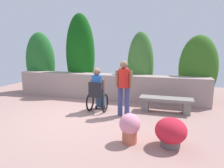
{
  "coord_description": "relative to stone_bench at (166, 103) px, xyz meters",
  "views": [
    {
      "loc": [
        2.35,
        -5.02,
        1.92
      ],
      "look_at": [
        0.62,
        0.69,
        0.85
      ],
      "focal_mm": 32.64,
      "sensor_mm": 36.0,
      "label": 1
    }
  ],
  "objects": [
    {
      "name": "stone_retaining_wall",
      "position": [
        -2.18,
        0.98,
        0.18
      ],
      "size": [
        7.17,
        0.58,
        0.94
      ],
      "primitive_type": "cube",
      "color": "gray",
      "rests_on": "ground"
    },
    {
      "name": "person_in_wheelchair",
      "position": [
        -1.99,
        -0.5,
        0.33
      ],
      "size": [
        0.53,
        0.66,
        1.33
      ],
      "rotation": [
        0.0,
        0.0,
        -0.09
      ],
      "color": "black",
      "rests_on": "ground"
    },
    {
      "name": "person_standing_companion",
      "position": [
        -1.14,
        -0.69,
        0.61
      ],
      "size": [
        0.49,
        0.3,
        1.57
      ],
      "rotation": [
        0.0,
        0.0,
        0.16
      ],
      "color": "navy",
      "rests_on": "ground"
    },
    {
      "name": "flower_pot_purple_near",
      "position": [
        0.18,
        -2.21,
        -0.0
      ],
      "size": [
        0.62,
        0.62,
        0.58
      ],
      "color": "#5E5354",
      "rests_on": "ground"
    },
    {
      "name": "ground_plane",
      "position": [
        -2.18,
        -1.1,
        -0.29
      ],
      "size": [
        11.65,
        11.65,
        0.0
      ],
      "primitive_type": "plane",
      "color": "gray"
    },
    {
      "name": "hedge_backdrop",
      "position": [
        -2.51,
        1.61,
        1.07
      ],
      "size": [
        7.81,
        1.1,
        3.27
      ],
      "color": "#226527",
      "rests_on": "ground"
    },
    {
      "name": "stone_bench",
      "position": [
        0.0,
        0.0,
        0.0
      ],
      "size": [
        1.56,
        0.47,
        0.44
      ],
      "rotation": [
        0.0,
        0.0,
        -0.07
      ],
      "color": "slate",
      "rests_on": "ground"
    },
    {
      "name": "flower_pot_terracotta_by_wall",
      "position": [
        -0.62,
        -2.3,
        0.05
      ],
      "size": [
        0.43,
        0.43,
        0.62
      ],
      "color": "#B95D45",
      "rests_on": "ground"
    }
  ]
}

